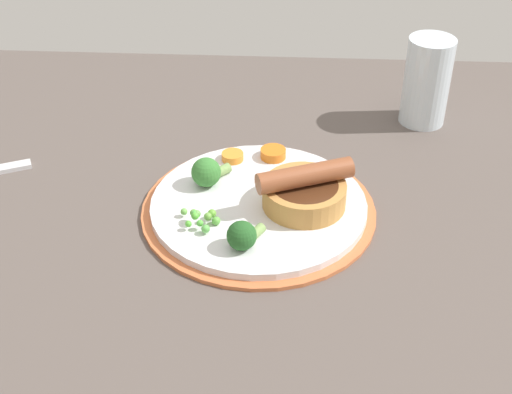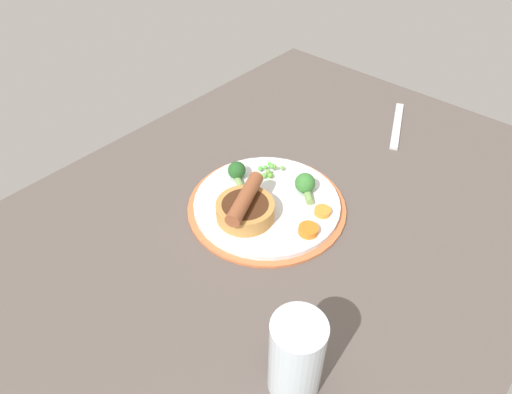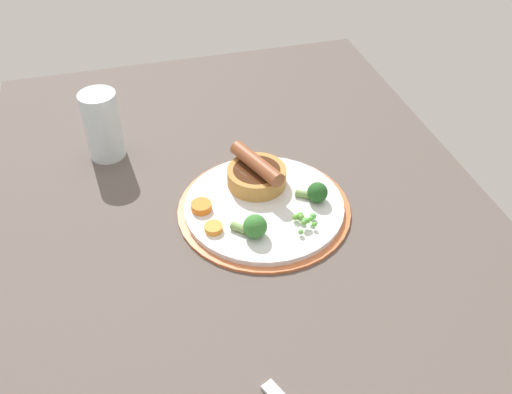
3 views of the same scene
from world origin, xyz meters
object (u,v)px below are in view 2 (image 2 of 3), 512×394
at_px(broccoli_floret_near, 237,171).
at_px(drinking_glass, 296,357).
at_px(fork, 397,125).
at_px(broccoli_floret_far, 307,185).
at_px(carrot_slice_0, 308,230).
at_px(sausage_pudding, 245,208).
at_px(dinner_plate, 266,205).
at_px(carrot_slice_2, 323,211).
at_px(pea_pile, 269,169).

xyz_separation_m(broccoli_floret_near, drinking_glass, (0.23, 0.31, 0.03)).
xyz_separation_m(fork, drinking_glass, (0.60, 0.18, 0.06)).
bearing_deg(broccoli_floret_far, drinking_glass, 167.39).
height_order(broccoli_floret_far, carrot_slice_0, broccoli_floret_far).
bearing_deg(sausage_pudding, broccoli_floret_far, 139.03).
height_order(sausage_pudding, broccoli_floret_far, sausage_pudding).
relative_size(dinner_plate, drinking_glass, 2.22).
relative_size(broccoli_floret_far, drinking_glass, 0.38).
bearing_deg(broccoli_floret_far, dinner_plate, 103.20).
bearing_deg(drinking_glass, fork, -163.08).
distance_m(broccoli_floret_near, carrot_slice_2, 0.17).
xyz_separation_m(pea_pile, carrot_slice_0, (0.07, 0.14, -0.00)).
bearing_deg(drinking_glass, broccoli_floret_far, -146.00).
relative_size(broccoli_floret_far, fork, 0.27).
height_order(pea_pile, broccoli_floret_near, broccoli_floret_near).
height_order(sausage_pudding, fork, sausage_pudding).
bearing_deg(carrot_slice_2, sausage_pudding, -45.40).
relative_size(sausage_pudding, broccoli_floret_near, 2.35).
distance_m(broccoli_floret_near, broccoli_floret_far, 0.13).
bearing_deg(drinking_glass, dinner_plate, -133.55).
distance_m(sausage_pudding, broccoli_floret_far, 0.12).
bearing_deg(carrot_slice_2, fork, -172.76).
height_order(carrot_slice_0, drinking_glass, drinking_glass).
distance_m(sausage_pudding, carrot_slice_0, 0.11).
relative_size(sausage_pudding, broccoli_floret_far, 2.39).
xyz_separation_m(dinner_plate, broccoli_floret_near, (-0.01, -0.08, 0.02)).
bearing_deg(pea_pile, broccoli_floret_near, -36.53).
bearing_deg(pea_pile, fork, 163.93).
xyz_separation_m(broccoli_floret_far, carrot_slice_0, (0.08, 0.06, -0.01)).
relative_size(dinner_plate, broccoli_floret_far, 5.78).
bearing_deg(broccoli_floret_far, sausage_pudding, 114.30).
bearing_deg(carrot_slice_2, drinking_glass, 28.38).
relative_size(dinner_plate, broccoli_floret_near, 5.70).
height_order(carrot_slice_2, drinking_glass, drinking_glass).
relative_size(sausage_pudding, drinking_glass, 0.92).
distance_m(pea_pile, carrot_slice_2, 0.14).
xyz_separation_m(dinner_plate, sausage_pudding, (0.05, -0.00, 0.03)).
bearing_deg(broccoli_floret_near, drinking_glass, 174.68).
relative_size(carrot_slice_0, fork, 0.18).
bearing_deg(carrot_slice_0, dinner_plate, -96.62).
height_order(dinner_plate, drinking_glass, drinking_glass).
height_order(broccoli_floret_near, drinking_glass, drinking_glass).
distance_m(broccoli_floret_near, fork, 0.39).
bearing_deg(drinking_glass, carrot_slice_0, -147.63).
bearing_deg(broccoli_floret_near, carrot_slice_0, -156.76).
bearing_deg(dinner_plate, carrot_slice_0, 83.38).
bearing_deg(pea_pile, carrot_slice_2, 80.32).
xyz_separation_m(broccoli_floret_near, broccoli_floret_far, (-0.05, 0.12, 0.00)).
xyz_separation_m(pea_pile, broccoli_floret_near, (0.05, -0.04, 0.01)).
relative_size(dinner_plate, fork, 1.53).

